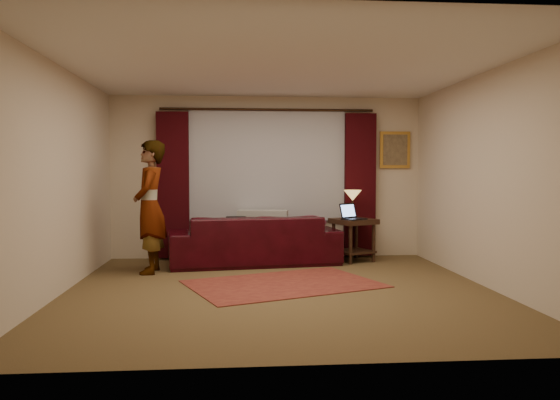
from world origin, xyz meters
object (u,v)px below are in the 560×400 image
object	(u,v)px
end_table	(353,240)
person	(150,207)
laptop_sofa	(235,225)
tiffany_lamp	(353,204)
sofa	(254,230)
laptop_table	(354,212)

from	to	relation	value
end_table	person	xyz separation A→B (m)	(-3.00, -0.74, 0.58)
laptop_sofa	tiffany_lamp	xyz separation A→B (m)	(1.83, 0.42, 0.27)
laptop_sofa	tiffany_lamp	bearing A→B (deg)	17.78
sofa	person	size ratio (longest dim) A/B	1.39
laptop_sofa	end_table	distance (m)	1.89
laptop_sofa	person	size ratio (longest dim) A/B	0.18
sofa	laptop_sofa	xyz separation A→B (m)	(-0.28, -0.23, 0.11)
sofa	laptop_table	xyz separation A→B (m)	(1.53, -0.03, 0.28)
laptop_table	person	world-z (taller)	person
sofa	laptop_table	bearing A→B (deg)	171.31
laptop_table	sofa	bearing A→B (deg)	140.56
tiffany_lamp	laptop_table	distance (m)	0.25
end_table	person	distance (m)	3.14
end_table	person	size ratio (longest dim) A/B	0.36
sofa	laptop_sofa	distance (m)	0.38
laptop_table	person	xyz separation A→B (m)	(-2.97, -0.59, 0.13)
end_table	tiffany_lamp	xyz separation A→B (m)	(-0.00, 0.07, 0.55)
laptop_sofa	tiffany_lamp	world-z (taller)	tiffany_lamp
tiffany_lamp	laptop_table	bearing A→B (deg)	-95.61
laptop_table	person	size ratio (longest dim) A/B	0.20
laptop_sofa	laptop_table	size ratio (longest dim) A/B	0.87
tiffany_lamp	laptop_table	xyz separation A→B (m)	(-0.02, -0.23, -0.10)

